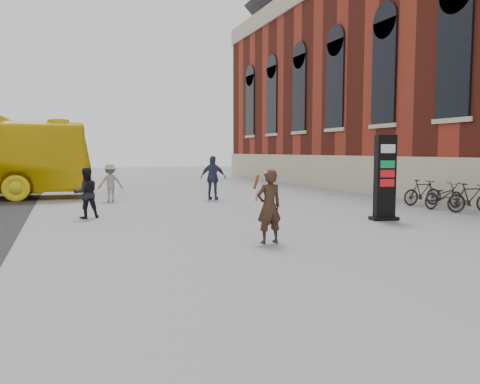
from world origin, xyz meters
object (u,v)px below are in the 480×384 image
object	(u,v)px
bike_6	(444,196)
pedestrian_b	(110,183)
pedestrian_c	(213,178)
bike_7	(422,192)
woman	(269,206)
bike_5	(471,198)
info_pylon	(385,178)
pedestrian_a	(86,193)

from	to	relation	value
bike_6	pedestrian_b	bearing A→B (deg)	56.02
pedestrian_b	pedestrian_c	world-z (taller)	pedestrian_c
pedestrian_c	bike_7	xyz separation A→B (m)	(6.74, -4.64, -0.43)
pedestrian_b	bike_6	xyz separation A→B (m)	(10.81, -6.53, -0.30)
woman	pedestrian_c	distance (m)	9.38
pedestrian_b	bike_7	size ratio (longest dim) A/B	0.94
pedestrian_b	bike_7	xyz separation A→B (m)	(10.81, -5.47, -0.27)
bike_5	bike_7	size ratio (longest dim) A/B	1.00
info_pylon	bike_6	size ratio (longest dim) A/B	1.43
bike_5	pedestrian_b	bearing A→B (deg)	70.54
pedestrian_a	pedestrian_c	xyz separation A→B (m)	(5.18, 3.80, 0.15)
info_pylon	woman	bearing A→B (deg)	-148.26
bike_6	bike_7	world-z (taller)	bike_7
pedestrian_c	pedestrian_b	bearing A→B (deg)	19.94
bike_6	pedestrian_c	bearing A→B (deg)	46.96
woman	pedestrian_b	bearing A→B (deg)	-80.92
pedestrian_c	bike_7	distance (m)	8.20
bike_5	bike_7	world-z (taller)	bike_5
woman	bike_5	world-z (taller)	woman
bike_7	bike_6	bearing A→B (deg)	-177.50
pedestrian_c	bike_7	world-z (taller)	pedestrian_c
info_pylon	pedestrian_b	distance (m)	10.76
info_pylon	bike_6	distance (m)	4.13
info_pylon	pedestrian_c	distance (m)	7.87
pedestrian_c	pedestrian_a	bearing A→B (deg)	67.75
info_pylon	pedestrian_b	size ratio (longest dim) A/B	1.64
pedestrian_b	bike_6	bearing A→B (deg)	146.22
woman	bike_5	size ratio (longest dim) A/B	1.01
pedestrian_c	bike_5	distance (m)	9.65
info_pylon	woman	distance (m)	5.02
bike_7	woman	bearing A→B (deg)	121.45
info_pylon	pedestrian_a	distance (m)	8.91
pedestrian_b	bike_7	distance (m)	12.12
info_pylon	bike_5	bearing A→B (deg)	14.11
woman	bike_7	xyz separation A→B (m)	(8.33, 4.61, -0.35)
woman	pedestrian_b	xyz separation A→B (m)	(-2.49, 10.08, -0.08)
info_pylon	bike_7	distance (m)	4.63
bike_5	bike_6	bearing A→B (deg)	16.07
pedestrian_c	bike_5	size ratio (longest dim) A/B	1.13
pedestrian_a	bike_7	bearing A→B (deg)	165.11
pedestrian_a	pedestrian_c	distance (m)	6.43
info_pylon	woman	xyz separation A→B (m)	(-4.59, -1.98, -0.41)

